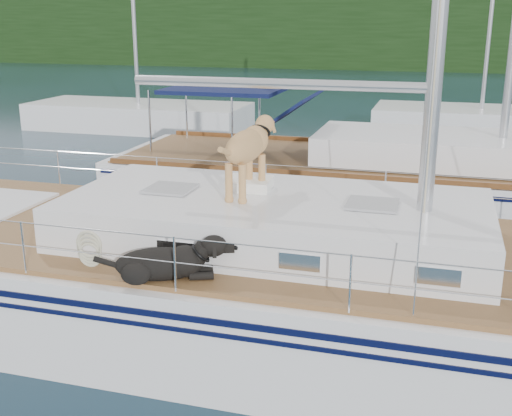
% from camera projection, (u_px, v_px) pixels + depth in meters
% --- Properties ---
extents(ground, '(120.00, 120.00, 0.00)m').
position_uv_depth(ground, '(216.00, 322.00, 8.67)').
color(ground, black).
rests_on(ground, ground).
extents(tree_line, '(90.00, 3.00, 6.00)m').
position_uv_depth(tree_line, '(413.00, 30.00, 49.22)').
color(tree_line, black).
rests_on(tree_line, ground).
extents(shore_bank, '(92.00, 1.00, 1.20)m').
position_uv_depth(shore_bank, '(411.00, 61.00, 51.01)').
color(shore_bank, '#595147').
rests_on(shore_bank, ground).
extents(main_sailboat, '(12.00, 3.87, 14.01)m').
position_uv_depth(main_sailboat, '(222.00, 277.00, 8.45)').
color(main_sailboat, white).
rests_on(main_sailboat, ground).
extents(neighbor_sailboat, '(11.00, 3.50, 13.30)m').
position_uv_depth(neighbor_sailboat, '(380.00, 184.00, 13.34)').
color(neighbor_sailboat, white).
rests_on(neighbor_sailboat, ground).
extents(bg_boat_west, '(8.00, 3.00, 11.65)m').
position_uv_depth(bg_boat_west, '(139.00, 117.00, 23.57)').
color(bg_boat_west, white).
rests_on(bg_boat_west, ground).
extents(bg_boat_center, '(7.20, 3.00, 11.65)m').
position_uv_depth(bg_boat_center, '(480.00, 123.00, 22.19)').
color(bg_boat_center, white).
rests_on(bg_boat_center, ground).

